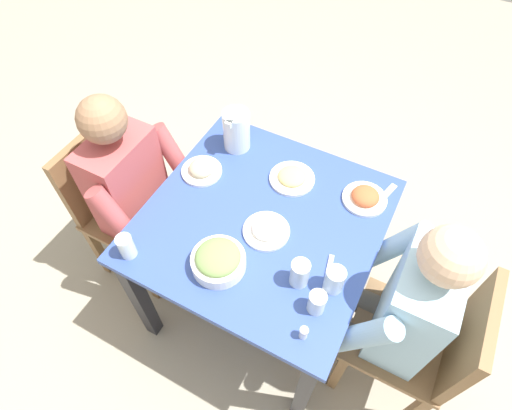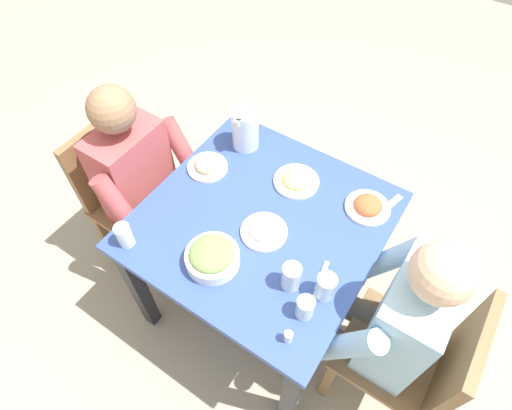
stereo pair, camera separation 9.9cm
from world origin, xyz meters
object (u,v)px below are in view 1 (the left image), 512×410
(salt_shaker, at_px, (304,333))
(diner_far, at_px, (146,199))
(plate_beans, at_px, (201,169))
(water_glass_far_right, at_px, (126,246))
(plate_fries, at_px, (292,177))
(water_glass_center, at_px, (317,302))
(plate_rice_curry, at_px, (365,197))
(plate_yoghurt, at_px, (266,230))
(diner_near, at_px, (384,304))
(water_pitcher, at_px, (237,130))
(chair_far, at_px, (118,202))
(salad_bowl, at_px, (218,260))
(water_glass_near_left, at_px, (334,280))
(chair_near, at_px, (426,342))
(dining_table, at_px, (262,235))
(water_glass_near_right, at_px, (300,273))

(salt_shaker, bearing_deg, diner_far, 72.16)
(plate_beans, relative_size, water_glass_far_right, 1.71)
(water_glass_far_right, bearing_deg, salt_shaker, -88.60)
(plate_fries, distance_m, water_glass_center, 0.59)
(plate_rice_curry, bearing_deg, plate_yoghurt, 139.15)
(plate_rice_curry, distance_m, water_glass_far_right, 0.96)
(diner_near, relative_size, plate_fries, 5.93)
(water_pitcher, relative_size, plate_beans, 1.08)
(water_glass_far_right, relative_size, water_glass_center, 1.12)
(chair_far, distance_m, diner_far, 0.25)
(salad_bowl, relative_size, water_glass_near_left, 1.86)
(chair_near, distance_m, plate_rice_curry, 0.62)
(water_glass_near_left, bearing_deg, salad_bowl, 106.03)
(chair_near, distance_m, water_pitcher, 1.17)
(chair_near, xyz_separation_m, salad_bowl, (-0.20, 0.80, 0.31))
(dining_table, distance_m, plate_yoghurt, 0.16)
(dining_table, height_order, water_pitcher, water_pitcher)
(diner_near, height_order, salad_bowl, diner_near)
(plate_fries, height_order, salt_shaker, salt_shaker)
(chair_far, bearing_deg, water_pitcher, -50.61)
(diner_far, relative_size, water_glass_near_right, 10.07)
(chair_far, bearing_deg, water_glass_near_left, -93.85)
(plate_yoghurt, relative_size, salt_shaker, 3.40)
(chair_near, bearing_deg, salad_bowl, 104.25)
(plate_yoghurt, distance_m, plate_beans, 0.42)
(diner_near, bearing_deg, water_glass_near_left, 114.21)
(diner_far, bearing_deg, diner_near, -89.33)
(salt_shaker, bearing_deg, water_pitcher, 43.08)
(diner_far, distance_m, water_glass_center, 0.92)
(diner_near, xyz_separation_m, water_pitcher, (0.37, 0.84, 0.22))
(diner_far, height_order, plate_fries, diner_far)
(plate_rice_curry, height_order, water_glass_near_left, water_glass_near_left)
(plate_fries, relative_size, water_glass_near_right, 1.70)
(water_glass_near_left, bearing_deg, salt_shaker, 174.59)
(plate_beans, bearing_deg, water_glass_near_left, -109.19)
(water_glass_far_right, bearing_deg, chair_far, 52.04)
(dining_table, height_order, water_glass_center, water_glass_center)
(plate_fries, xyz_separation_m, water_glass_near_left, (-0.39, -0.34, 0.04))
(plate_fries, bearing_deg, water_glass_near_right, -152.28)
(plate_rice_curry, bearing_deg, salt_shaker, -179.27)
(salad_bowl, xyz_separation_m, plate_beans, (0.36, 0.30, -0.02))
(plate_yoghurt, xyz_separation_m, plate_beans, (0.15, 0.39, 0.00))
(diner_near, xyz_separation_m, salad_bowl, (-0.20, 0.60, 0.16))
(chair_near, xyz_separation_m, chair_far, (-0.01, 1.52, 0.00))
(chair_near, distance_m, plate_fries, 0.85)
(plate_fries, relative_size, plate_beans, 1.11)
(plate_fries, distance_m, salt_shaker, 0.68)
(water_glass_near_left, bearing_deg, plate_yoghurt, 72.70)
(plate_fries, relative_size, water_glass_far_right, 1.89)
(diner_near, height_order, water_glass_center, diner_near)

